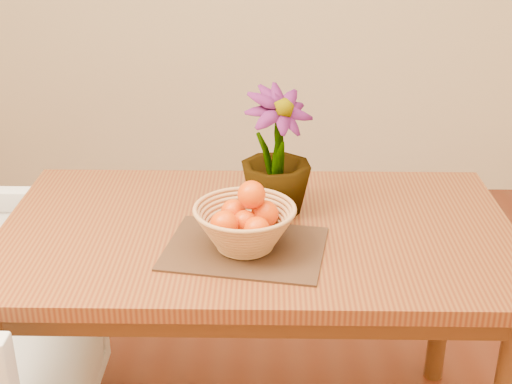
{
  "coord_description": "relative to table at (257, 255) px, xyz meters",
  "views": [
    {
      "loc": [
        0.03,
        -1.43,
        1.64
      ],
      "look_at": [
        -0.0,
        0.19,
        0.91
      ],
      "focal_mm": 50.0,
      "sensor_mm": 36.0,
      "label": 1
    }
  ],
  "objects": [
    {
      "name": "table",
      "position": [
        0.0,
        0.0,
        0.0
      ],
      "size": [
        1.4,
        0.8,
        0.75
      ],
      "color": "brown",
      "rests_on": "floor"
    },
    {
      "name": "placemat",
      "position": [
        -0.03,
        -0.12,
        0.09
      ],
      "size": [
        0.44,
        0.36,
        0.01
      ],
      "primitive_type": "cube",
      "rotation": [
        0.0,
        0.0,
        -0.17
      ],
      "color": "#3C2216",
      "rests_on": "table"
    },
    {
      "name": "wicker_basket",
      "position": [
        -0.03,
        -0.12,
        0.15
      ],
      "size": [
        0.26,
        0.26,
        0.11
      ],
      "color": "tan",
      "rests_on": "placemat"
    },
    {
      "name": "orange_pile",
      "position": [
        -0.03,
        -0.12,
        0.18
      ],
      "size": [
        0.17,
        0.16,
        0.13
      ],
      "rotation": [
        0.0,
        0.0,
        -0.06
      ],
      "color": "#D64803",
      "rests_on": "wicker_basket"
    },
    {
      "name": "potted_plant",
      "position": [
        0.05,
        0.1,
        0.27
      ],
      "size": [
        0.28,
        0.28,
        0.36
      ],
      "primitive_type": "imported",
      "rotation": [
        0.0,
        0.0,
        0.65
      ],
      "color": "#194F16",
      "rests_on": "table"
    }
  ]
}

